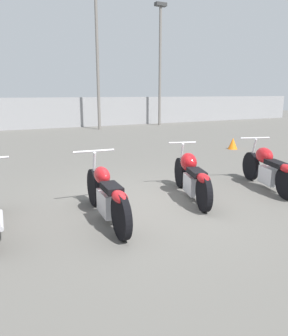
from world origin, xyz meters
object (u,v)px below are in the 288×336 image
(motorcycle_slot_3, at_px, (191,176))
(traffic_cone_near, at_px, (233,144))
(motorcycle_slot_2, at_px, (107,195))
(motorcycle_slot_4, at_px, (268,168))
(light_pole_left, at_px, (97,31))
(light_pole_right, at_px, (160,55))

(motorcycle_slot_3, bearing_deg, traffic_cone_near, 58.82)
(motorcycle_slot_2, relative_size, motorcycle_slot_4, 1.09)
(motorcycle_slot_3, height_order, traffic_cone_near, motorcycle_slot_3)
(light_pole_left, distance_m, motorcycle_slot_3, 13.68)
(light_pole_right, bearing_deg, motorcycle_slot_2, -122.26)
(motorcycle_slot_2, height_order, motorcycle_slot_4, motorcycle_slot_2)
(motorcycle_slot_2, height_order, traffic_cone_near, motorcycle_slot_2)
(light_pole_left, bearing_deg, light_pole_right, 9.15)
(motorcycle_slot_2, height_order, motorcycle_slot_3, motorcycle_slot_2)
(motorcycle_slot_4, distance_m, traffic_cone_near, 5.13)
(light_pole_right, height_order, motorcycle_slot_3, light_pole_right)
(motorcycle_slot_2, bearing_deg, motorcycle_slot_3, 15.35)
(light_pole_right, height_order, motorcycle_slot_2, light_pole_right)
(traffic_cone_near, bearing_deg, light_pole_left, 104.29)
(motorcycle_slot_2, xyz_separation_m, motorcycle_slot_3, (1.88, 0.37, 0.01))
(light_pole_right, distance_m, motorcycle_slot_2, 16.58)
(light_pole_left, xyz_separation_m, motorcycle_slot_3, (-2.48, -12.58, -4.76))
(motorcycle_slot_4, height_order, traffic_cone_near, motorcycle_slot_4)
(light_pole_left, xyz_separation_m, traffic_cone_near, (2.17, -8.52, -5.00))
(light_pole_right, distance_m, motorcycle_slot_3, 15.36)
(motorcycle_slot_2, bearing_deg, motorcycle_slot_4, 6.75)
(light_pole_left, height_order, traffic_cone_near, light_pole_left)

